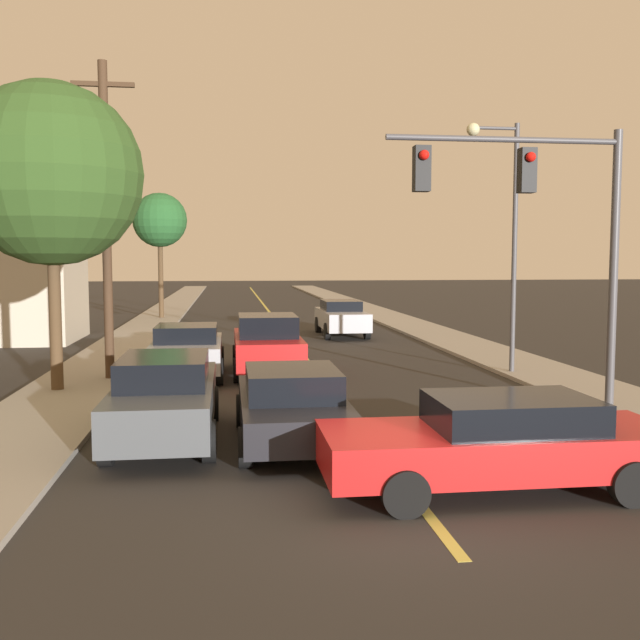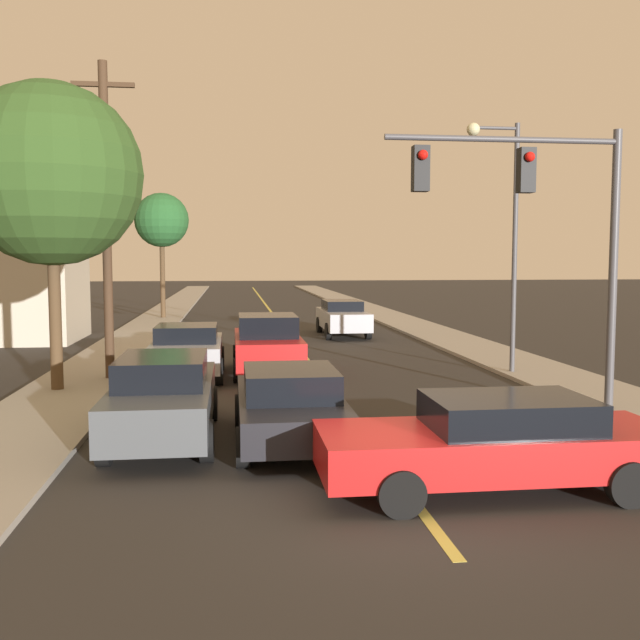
# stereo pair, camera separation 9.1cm
# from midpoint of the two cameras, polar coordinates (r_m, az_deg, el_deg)

# --- Properties ---
(ground_plane) EXTENTS (200.00, 200.00, 0.00)m
(ground_plane) POSITION_cam_midpoint_polar(r_m,az_deg,el_deg) (10.08, 7.74, -14.17)
(ground_plane) COLOR #2D2B28
(road_surface) EXTENTS (10.16, 80.00, 0.01)m
(road_surface) POSITION_cam_midpoint_polar(r_m,az_deg,el_deg) (45.39, -3.94, 0.74)
(road_surface) COLOR #2D2B28
(road_surface) RESTS_ON ground
(sidewalk_left) EXTENTS (2.50, 80.00, 0.12)m
(sidewalk_left) POSITION_cam_midpoint_polar(r_m,az_deg,el_deg) (45.48, -11.93, 0.72)
(sidewalk_left) COLOR #9E998E
(sidewalk_left) RESTS_ON ground
(sidewalk_right) EXTENTS (2.50, 80.00, 0.12)m
(sidewalk_right) POSITION_cam_midpoint_polar(r_m,az_deg,el_deg) (46.16, 3.93, 0.87)
(sidewalk_right) COLOR #9E998E
(sidewalk_right) RESTS_ON ground
(car_near_lane_front) EXTENTS (1.93, 4.40, 1.38)m
(car_near_lane_front) POSITION_cam_midpoint_polar(r_m,az_deg,el_deg) (12.70, -2.22, -6.76)
(car_near_lane_front) COLOR black
(car_near_lane_front) RESTS_ON ground
(car_near_lane_second) EXTENTS (1.97, 4.61, 1.71)m
(car_near_lane_second) POSITION_cam_midpoint_polar(r_m,az_deg,el_deg) (20.48, -4.10, -1.92)
(car_near_lane_second) COLOR red
(car_near_lane_second) RESTS_ON ground
(car_outer_lane_front) EXTENTS (1.84, 4.90, 1.57)m
(car_outer_lane_front) POSITION_cam_midpoint_polar(r_m,az_deg,el_deg) (13.19, -12.18, -5.99)
(car_outer_lane_front) COLOR #474C51
(car_outer_lane_front) RESTS_ON ground
(car_outer_lane_second) EXTENTS (1.98, 4.14, 1.49)m
(car_outer_lane_second) POSITION_cam_midpoint_polar(r_m,az_deg,el_deg) (20.00, -10.44, -2.36)
(car_outer_lane_second) COLOR #A5A8B2
(car_outer_lane_second) RESTS_ON ground
(car_far_oncoming) EXTENTS (1.87, 4.83, 1.52)m
(car_far_oncoming) POSITION_cam_midpoint_polar(r_m,az_deg,el_deg) (30.56, 1.90, 0.23)
(car_far_oncoming) COLOR #A5A8B2
(car_far_oncoming) RESTS_ON ground
(car_crossing_right) EXTENTS (4.98, 1.94, 1.35)m
(car_crossing_right) POSITION_cam_midpoint_polar(r_m,az_deg,el_deg) (10.51, 14.23, -9.44)
(car_crossing_right) COLOR red
(car_crossing_right) RESTS_ON ground
(traffic_signal_mast) EXTENTS (4.97, 0.42, 5.82)m
(traffic_signal_mast) POSITION_cam_midpoint_polar(r_m,az_deg,el_deg) (15.39, 17.36, 8.45)
(traffic_signal_mast) COLOR #47474C
(traffic_signal_mast) RESTS_ON ground
(streetlamp_right) EXTENTS (1.51, 0.36, 6.90)m
(streetlamp_right) POSITION_cam_midpoint_polar(r_m,az_deg,el_deg) (20.61, 14.61, 8.21)
(streetlamp_right) COLOR #47474C
(streetlamp_right) RESTS_ON ground
(utility_pole_left) EXTENTS (1.60, 0.24, 8.27)m
(utility_pole_left) POSITION_cam_midpoint_polar(r_m,az_deg,el_deg) (19.72, -16.60, 7.99)
(utility_pole_left) COLOR #422D1E
(utility_pole_left) RESTS_ON ground
(tree_left_near) EXTENTS (4.35, 4.35, 7.36)m
(tree_left_near) POSITION_cam_midpoint_polar(r_m,az_deg,el_deg) (18.45, -20.60, 10.81)
(tree_left_near) COLOR #4C3823
(tree_left_near) RESTS_ON ground
(tree_left_far) EXTENTS (2.91, 2.91, 6.72)m
(tree_left_far) POSITION_cam_midpoint_polar(r_m,az_deg,el_deg) (39.65, -12.50, 7.76)
(tree_left_far) COLOR #4C3823
(tree_left_far) RESTS_ON ground
(domed_building_left) EXTENTS (4.70, 4.70, 8.72)m
(domed_building_left) POSITION_cam_midpoint_polar(r_m,az_deg,el_deg) (31.00, -23.03, 5.57)
(domed_building_left) COLOR #BCB29E
(domed_building_left) RESTS_ON ground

